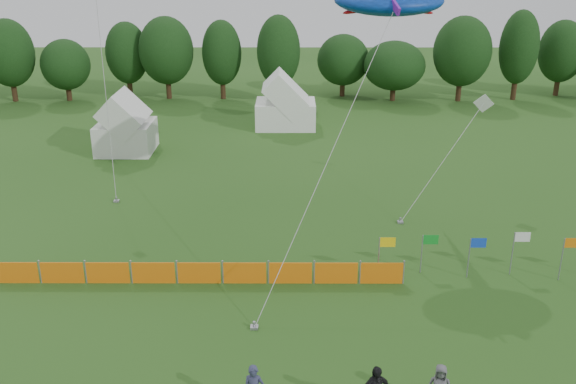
{
  "coord_description": "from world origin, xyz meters",
  "views": [
    {
      "loc": [
        0.06,
        -16.55,
        13.8
      ],
      "look_at": [
        0.0,
        6.0,
        5.2
      ],
      "focal_mm": 40.0,
      "sensor_mm": 36.0,
      "label": 1
    }
  ],
  "objects_px": {
    "tent_left": "(125,128)",
    "stingray_kite": "(389,0)",
    "tent_right": "(286,106)",
    "barrier_fence": "(199,273)"
  },
  "relations": [
    {
      "from": "tent_left",
      "to": "barrier_fence",
      "type": "distance_m",
      "value": 21.1
    },
    {
      "from": "barrier_fence",
      "to": "stingray_kite",
      "type": "relative_size",
      "value": 1.01
    },
    {
      "from": "tent_right",
      "to": "barrier_fence",
      "type": "distance_m",
      "value": 26.71
    },
    {
      "from": "stingray_kite",
      "to": "tent_left",
      "type": "bearing_deg",
      "value": 143.26
    },
    {
      "from": "tent_left",
      "to": "stingray_kite",
      "type": "relative_size",
      "value": 0.22
    },
    {
      "from": "tent_left",
      "to": "tent_right",
      "type": "xyz_separation_m",
      "value": [
        11.44,
        6.88,
        -0.01
      ]
    },
    {
      "from": "tent_right",
      "to": "stingray_kite",
      "type": "relative_size",
      "value": 0.28
    },
    {
      "from": "tent_right",
      "to": "stingray_kite",
      "type": "xyz_separation_m",
      "value": [
        5.1,
        -19.22,
        9.72
      ]
    },
    {
      "from": "stingray_kite",
      "to": "tent_right",
      "type": "bearing_deg",
      "value": 104.84
    },
    {
      "from": "tent_left",
      "to": "stingray_kite",
      "type": "bearing_deg",
      "value": -36.74
    }
  ]
}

